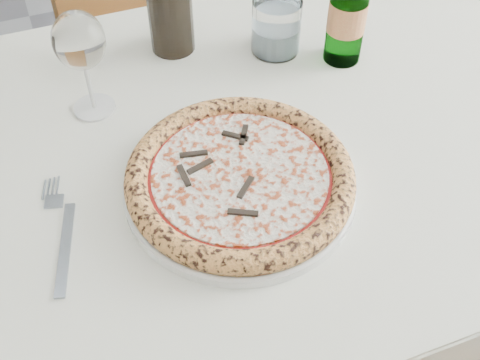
# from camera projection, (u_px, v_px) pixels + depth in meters

# --- Properties ---
(dining_table) EXTENTS (1.38, 0.82, 0.76)m
(dining_table) POSITION_uv_depth(u_px,v_px,m) (218.00, 184.00, 0.98)
(dining_table) COLOR brown
(dining_table) RESTS_ON floor
(chair_far) EXTENTS (0.49, 0.49, 0.93)m
(chair_far) POSITION_uv_depth(u_px,v_px,m) (146.00, 9.00, 1.56)
(chair_far) COLOR brown
(chair_far) RESTS_ON floor
(plate) EXTENTS (0.33, 0.33, 0.02)m
(plate) POSITION_uv_depth(u_px,v_px,m) (240.00, 185.00, 0.84)
(plate) COLOR white
(plate) RESTS_ON dining_table
(pizza) EXTENTS (0.32, 0.32, 0.03)m
(pizza) POSITION_uv_depth(u_px,v_px,m) (240.00, 177.00, 0.83)
(pizza) COLOR tan
(pizza) RESTS_ON plate
(fork) EXTENTS (0.05, 0.21, 0.00)m
(fork) POSITION_uv_depth(u_px,v_px,m) (62.00, 233.00, 0.79)
(fork) COLOR #8994A5
(fork) RESTS_ON dining_table
(wine_glass) EXTENTS (0.08, 0.08, 0.17)m
(wine_glass) POSITION_uv_depth(u_px,v_px,m) (79.00, 43.00, 0.87)
(wine_glass) COLOR silver
(wine_glass) RESTS_ON dining_table
(tumbler) EXTENTS (0.09, 0.09, 0.10)m
(tumbler) POSITION_uv_depth(u_px,v_px,m) (276.00, 29.00, 1.04)
(tumbler) COLOR white
(tumbler) RESTS_ON dining_table
(beer_bottle) EXTENTS (0.06, 0.06, 0.25)m
(beer_bottle) POSITION_uv_depth(u_px,v_px,m) (348.00, 8.00, 0.98)
(beer_bottle) COLOR green
(beer_bottle) RESTS_ON dining_table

